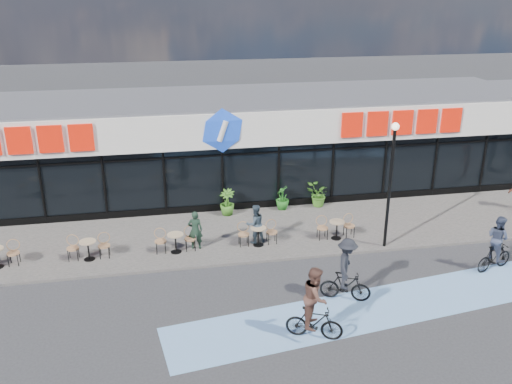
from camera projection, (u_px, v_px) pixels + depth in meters
ground at (251, 294)px, 17.73m from camera, size 120.00×120.00×0.00m
sidewalk at (232, 234)px, 21.85m from camera, size 44.00×5.00×0.10m
bike_lane at (385, 306)px, 17.05m from camera, size 14.17×4.13×0.01m
building at (214, 144)px, 26.02m from camera, size 30.60×6.57×4.75m
lamp_post at (391, 175)px, 19.75m from camera, size 0.28×0.28×4.83m
bistro_set_2 at (88, 247)px, 19.67m from camera, size 1.54×0.62×0.90m
bistro_set_3 at (175, 240)px, 20.22m from camera, size 1.54×0.62×0.90m
bistro_set_4 at (258, 233)px, 20.77m from camera, size 1.54×0.62×0.90m
bistro_set_5 at (336, 227)px, 21.31m from camera, size 1.54×0.62×0.90m
potted_plant_left at (227, 202)px, 23.45m from camera, size 0.85×0.85×1.15m
potted_plant_mid at (282, 198)px, 24.04m from camera, size 0.77×0.77×1.07m
potted_plant_right at (318, 195)px, 24.34m from camera, size 0.98×0.85×1.07m
patron_left at (195, 230)px, 20.34m from camera, size 0.59×0.42×1.51m
patron_right at (255, 224)px, 20.81m from camera, size 0.88×0.76×1.56m
cyclist_a at (346, 272)px, 17.07m from camera, size 1.67×1.25×2.13m
cyclist_b at (496, 247)px, 18.93m from camera, size 1.69×0.93×2.06m
cyclist_c at (315, 308)px, 15.17m from camera, size 1.69×1.08×2.25m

